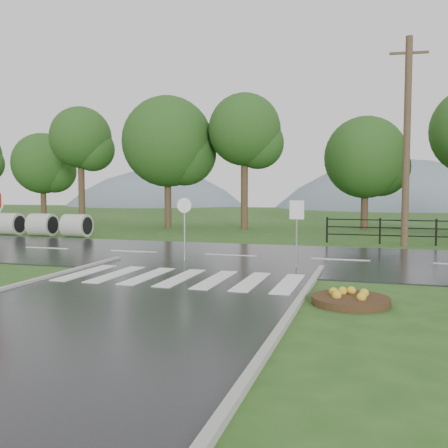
% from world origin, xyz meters
% --- Properties ---
extents(ground, '(120.00, 120.00, 0.00)m').
position_xyz_m(ground, '(0.00, 0.00, 0.00)').
color(ground, '#284F1A').
rests_on(ground, ground).
extents(main_road, '(90.00, 8.00, 0.04)m').
position_xyz_m(main_road, '(0.00, 10.00, 0.00)').
color(main_road, black).
rests_on(main_road, ground).
extents(crosswalk, '(6.50, 2.80, 0.02)m').
position_xyz_m(crosswalk, '(0.00, 5.00, 0.06)').
color(crosswalk, silver).
rests_on(crosswalk, ground).
extents(fence_west, '(9.58, 0.08, 1.20)m').
position_xyz_m(fence_west, '(7.75, 16.00, 0.72)').
color(fence_west, black).
rests_on(fence_west, ground).
extents(hills, '(102.00, 48.00, 48.00)m').
position_xyz_m(hills, '(3.49, 65.00, -15.54)').
color(hills, slate).
rests_on(hills, ground).
extents(treeline, '(83.20, 5.20, 10.00)m').
position_xyz_m(treeline, '(1.00, 24.00, 0.00)').
color(treeline, '#1B4014').
rests_on(treeline, ground).
extents(culvert_pipes, '(7.60, 1.20, 1.20)m').
position_xyz_m(culvert_pipes, '(-12.98, 15.00, 0.60)').
color(culvert_pipes, '#9E9B93').
rests_on(culvert_pipes, ground).
extents(flower_bed, '(1.69, 1.69, 0.34)m').
position_xyz_m(flower_bed, '(4.63, 3.30, 0.13)').
color(flower_bed, '#332111').
rests_on(flower_bed, ground).
extents(reg_sign_small, '(0.47, 0.13, 2.15)m').
position_xyz_m(reg_sign_small, '(2.78, 7.78, 1.52)').
color(reg_sign_small, '#939399').
rests_on(reg_sign_small, ground).
extents(reg_sign_round, '(0.51, 0.07, 2.21)m').
position_xyz_m(reg_sign_round, '(-1.14, 8.22, 1.40)').
color(reg_sign_round, '#939399').
rests_on(reg_sign_round, ground).
extents(utility_pole_east, '(1.61, 0.30, 9.06)m').
position_xyz_m(utility_pole_east, '(6.40, 15.50, 4.60)').
color(utility_pole_east, '#473523').
rests_on(utility_pole_east, ground).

